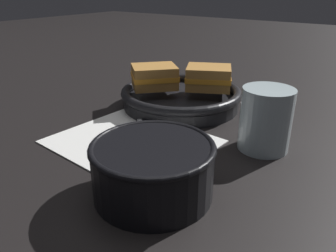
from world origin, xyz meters
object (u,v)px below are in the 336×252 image
(soup_bowl, at_px, (153,166))
(spoon, at_px, (151,143))
(sandwich_near_left, at_px, (209,78))
(sandwich_near_right, at_px, (154,77))
(drinking_glass, at_px, (266,119))
(skillet, at_px, (181,97))

(soup_bowl, distance_m, spoon, 0.13)
(spoon, xyz_separation_m, sandwich_near_left, (-0.02, 0.22, 0.06))
(sandwich_near_right, height_order, drinking_glass, drinking_glass)
(spoon, bearing_deg, skillet, 147.62)
(drinking_glass, bearing_deg, spoon, -144.46)
(sandwich_near_left, xyz_separation_m, sandwich_near_right, (-0.09, -0.06, 0.00))
(sandwich_near_right, bearing_deg, spoon, -54.02)
(soup_bowl, xyz_separation_m, sandwich_near_left, (-0.10, 0.31, 0.03))
(soup_bowl, distance_m, drinking_glass, 0.21)
(spoon, bearing_deg, sandwich_near_left, 133.14)
(soup_bowl, bearing_deg, sandwich_near_left, 107.70)
(sandwich_near_right, bearing_deg, sandwich_near_left, 32.26)
(skillet, bearing_deg, soup_bowl, -62.53)
(sandwich_near_right, xyz_separation_m, drinking_glass, (0.26, -0.05, -0.02))
(sandwich_near_left, distance_m, drinking_glass, 0.20)
(spoon, bearing_deg, drinking_glass, 73.45)
(sandwich_near_left, bearing_deg, sandwich_near_right, -147.74)
(soup_bowl, height_order, spoon, soup_bowl)
(spoon, xyz_separation_m, sandwich_near_right, (-0.11, 0.16, 0.06))
(sandwich_near_left, bearing_deg, drinking_glass, -34.55)
(spoon, height_order, sandwich_near_right, sandwich_near_right)
(skillet, xyz_separation_m, sandwich_near_right, (-0.05, -0.03, 0.04))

